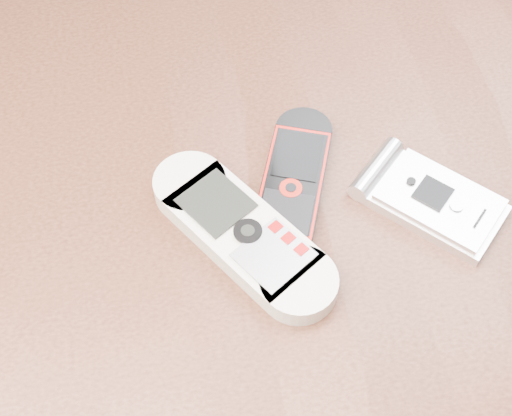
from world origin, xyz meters
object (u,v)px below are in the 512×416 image
(nokia_black_red, at_px, (292,184))
(motorola_razr, at_px, (435,201))
(table, at_px, (250,283))
(nokia_white, at_px, (242,233))

(nokia_black_red, relative_size, motorola_razr, 1.32)
(table, relative_size, nokia_white, 7.13)
(nokia_white, relative_size, motorola_razr, 1.52)
(nokia_white, bearing_deg, motorola_razr, -32.32)
(table, relative_size, motorola_razr, 10.83)
(nokia_white, xyz_separation_m, nokia_black_red, (0.04, 0.04, -0.00))
(motorola_razr, bearing_deg, nokia_black_red, 117.15)
(table, bearing_deg, nokia_white, -113.48)
(table, height_order, nokia_black_red, nokia_black_red)
(table, distance_m, nokia_white, 0.12)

